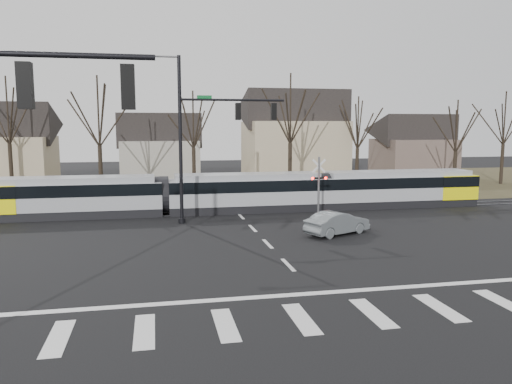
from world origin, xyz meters
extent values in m
plane|color=black|center=(0.00, 0.00, 0.00)|extent=(140.00, 140.00, 0.00)
cube|color=#38331E|center=(0.00, 32.00, 0.01)|extent=(140.00, 28.00, 0.01)
cube|color=silver|center=(-8.40, -4.00, 0.01)|extent=(0.60, 2.60, 0.01)
cube|color=silver|center=(-6.00, -4.00, 0.01)|extent=(0.60, 2.60, 0.01)
cube|color=silver|center=(-3.60, -4.00, 0.01)|extent=(0.60, 2.60, 0.01)
cube|color=silver|center=(-1.20, -4.00, 0.01)|extent=(0.60, 2.60, 0.01)
cube|color=silver|center=(1.20, -4.00, 0.01)|extent=(0.60, 2.60, 0.01)
cube|color=silver|center=(3.60, -4.00, 0.01)|extent=(0.60, 2.60, 0.01)
cube|color=silver|center=(6.00, -4.00, 0.01)|extent=(0.60, 2.60, 0.01)
cube|color=silver|center=(0.00, -1.80, 0.01)|extent=(28.00, 0.35, 0.01)
cube|color=silver|center=(0.00, 2.00, 0.01)|extent=(0.18, 2.00, 0.01)
cube|color=silver|center=(0.00, 6.00, 0.01)|extent=(0.18, 2.00, 0.01)
cube|color=silver|center=(0.00, 10.00, 0.01)|extent=(0.18, 2.00, 0.01)
cube|color=silver|center=(0.00, 14.00, 0.01)|extent=(0.18, 2.00, 0.01)
cube|color=silver|center=(0.00, 18.00, 0.01)|extent=(0.18, 2.00, 0.01)
cube|color=silver|center=(0.00, 22.00, 0.01)|extent=(0.18, 2.00, 0.01)
cube|color=silver|center=(0.00, 26.00, 0.01)|extent=(0.18, 2.00, 0.01)
cube|color=silver|center=(0.00, 30.00, 0.01)|extent=(0.18, 2.00, 0.01)
cube|color=#59595E|center=(0.00, 15.10, 0.03)|extent=(90.00, 0.12, 0.06)
cube|color=#59595E|center=(0.00, 16.50, 0.03)|extent=(90.00, 0.12, 0.06)
cube|color=gray|center=(-11.11, 16.00, 1.34)|extent=(11.93, 2.57, 2.68)
cube|color=black|center=(-11.11, 16.00, 1.88)|extent=(11.95, 2.61, 0.78)
cube|color=gray|center=(0.82, 16.00, 1.34)|extent=(11.01, 2.57, 2.68)
cube|color=black|center=(0.82, 16.00, 1.88)|extent=(11.03, 2.61, 0.78)
cube|color=gray|center=(12.29, 16.00, 1.34)|extent=(11.93, 2.57, 2.68)
cube|color=black|center=(12.29, 16.00, 1.88)|extent=(11.95, 2.61, 0.78)
cube|color=#F6ED07|center=(16.79, 16.00, 1.42)|extent=(2.94, 2.63, 1.79)
imported|color=slate|center=(4.31, 7.46, 0.65)|extent=(4.38, 4.99, 1.30)
cylinder|color=black|center=(-8.75, -6.00, 7.60)|extent=(6.50, 0.14, 0.14)
cube|color=black|center=(-8.43, -6.00, 6.90)|extent=(0.32, 0.32, 1.05)
sphere|color=#FF0C07|center=(-8.43, -6.00, 7.23)|extent=(0.22, 0.22, 0.22)
cube|color=black|center=(-6.15, -6.00, 6.90)|extent=(0.32, 0.32, 1.05)
sphere|color=#FF0C07|center=(-6.15, -6.00, 7.23)|extent=(0.22, 0.22, 0.22)
cylinder|color=black|center=(-4.00, 12.50, 5.10)|extent=(0.22, 0.22, 10.20)
cylinder|color=black|center=(-4.00, 12.50, 0.15)|extent=(0.44, 0.44, 0.30)
cylinder|color=black|center=(-0.75, 12.50, 7.60)|extent=(6.50, 0.14, 0.14)
cube|color=#0C5926|center=(-2.50, 12.50, 7.75)|extent=(0.90, 0.03, 0.22)
cube|color=black|center=(-0.42, 12.50, 6.90)|extent=(0.32, 0.32, 1.05)
sphere|color=#FF0C07|center=(-0.42, 12.50, 7.23)|extent=(0.22, 0.22, 0.22)
cube|color=black|center=(1.85, 12.50, 6.90)|extent=(0.32, 0.32, 1.05)
sphere|color=#FF0C07|center=(1.85, 12.50, 7.23)|extent=(0.22, 0.22, 0.22)
cube|color=#59595B|center=(-6.50, 12.50, 10.02)|extent=(0.55, 0.22, 0.14)
cylinder|color=#59595B|center=(5.00, 12.80, 2.00)|extent=(0.14, 0.14, 4.00)
cylinder|color=#59595B|center=(5.00, 12.80, 0.10)|extent=(0.36, 0.36, 0.20)
cube|color=silver|center=(5.00, 12.80, 3.40)|extent=(0.95, 0.04, 0.95)
cube|color=silver|center=(5.00, 12.80, 3.40)|extent=(0.95, 0.04, 0.95)
cube|color=black|center=(5.00, 12.80, 2.60)|extent=(1.00, 0.10, 0.12)
sphere|color=#FF0C07|center=(4.55, 12.72, 2.60)|extent=(0.18, 0.18, 0.18)
sphere|color=#FF0C07|center=(5.45, 12.72, 2.60)|extent=(0.18, 0.18, 0.18)
cube|color=tan|center=(-20.00, 34.00, 2.50)|extent=(9.00, 8.00, 5.00)
cube|color=gray|center=(-5.00, 36.00, 2.25)|extent=(8.00, 7.00, 4.50)
cube|color=tan|center=(9.00, 33.00, 3.25)|extent=(10.00, 8.00, 6.50)
cube|color=brown|center=(24.00, 35.00, 2.25)|extent=(8.00, 7.00, 4.50)
camera|label=1|loc=(-5.58, -18.38, 5.98)|focal=35.00mm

